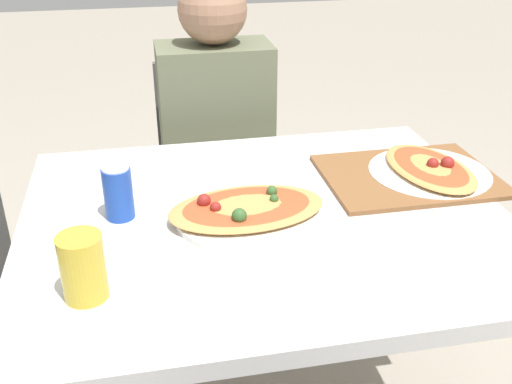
% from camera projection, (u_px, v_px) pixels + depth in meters
% --- Properties ---
extents(dining_table, '(1.12, 0.92, 0.76)m').
position_uv_depth(dining_table, '(265.00, 241.00, 1.43)').
color(dining_table, silver).
rests_on(dining_table, ground_plane).
extents(chair_far_seated, '(0.40, 0.40, 0.89)m').
position_uv_depth(chair_far_seated, '(214.00, 172.00, 2.20)').
color(chair_far_seated, '#4C4C4C').
rests_on(chair_far_seated, ground_plane).
extents(person_seated, '(0.37, 0.24, 1.21)m').
position_uv_depth(person_seated, '(217.00, 129.00, 2.00)').
color(person_seated, '#2D2D38').
rests_on(person_seated, ground_plane).
extents(pizza_main, '(0.38, 0.33, 0.06)m').
position_uv_depth(pizza_main, '(247.00, 210.00, 1.37)').
color(pizza_main, white).
rests_on(pizza_main, dining_table).
extents(soda_can, '(0.07, 0.07, 0.12)m').
position_uv_depth(soda_can, '(118.00, 193.00, 1.35)').
color(soda_can, '#1E47B2').
rests_on(soda_can, dining_table).
extents(drink_glass, '(0.08, 0.08, 0.13)m').
position_uv_depth(drink_glass, '(83.00, 267.00, 1.09)').
color(drink_glass, gold).
rests_on(drink_glass, dining_table).
extents(serving_tray, '(0.44, 0.33, 0.01)m').
position_uv_depth(serving_tray, '(408.00, 176.00, 1.56)').
color(serving_tray, brown).
rests_on(serving_tray, dining_table).
extents(pizza_second, '(0.32, 0.34, 0.06)m').
position_uv_depth(pizza_second, '(430.00, 170.00, 1.57)').
color(pizza_second, white).
rests_on(pizza_second, dining_table).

